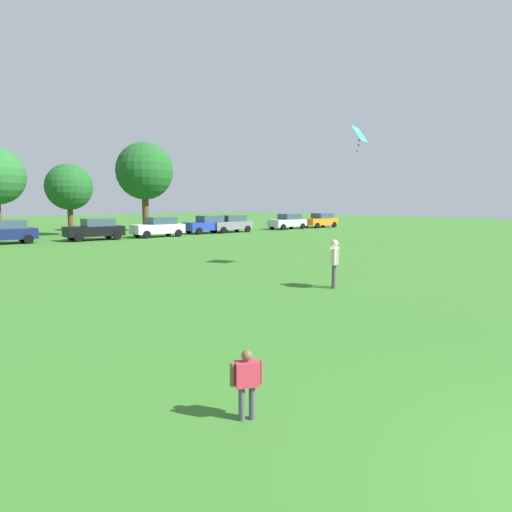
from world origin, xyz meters
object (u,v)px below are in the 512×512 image
Objects in this scene: parked_car_silver_7 at (288,221)px; tree_right at (69,187)px; kite at (359,136)px; child_kite_flyer at (247,378)px; parked_car_black_3 at (95,229)px; parked_car_orange_8 at (321,220)px; parked_car_white_4 at (159,227)px; tree_far_right at (144,171)px; parked_car_blue_5 at (208,224)px; parked_car_navy_2 at (4,232)px; parked_car_gray_6 at (231,224)px; adult_bystander at (334,259)px.

tree_right is (-21.38, 5.48, 3.40)m from parked_car_silver_7.
child_kite_flyer is at bearing -147.56° from kite.
parked_car_orange_8 is (26.83, 0.96, 0.00)m from parked_car_black_3.
kite reaches higher than parked_car_silver_7.
parked_car_white_4 is 0.48× the size of tree_far_right.
parked_car_white_4 and parked_car_silver_7 have the same top height.
parked_car_blue_5 is 15.83m from parked_car_orange_8.
parked_car_orange_8 is at bearing -20.17° from tree_far_right.
parked_car_navy_2 is 19.74m from parked_car_gray_6.
kite is at bearing 112.83° from parked_car_navy_2.
parked_car_navy_2 is (-9.73, 23.10, -4.89)m from kite.
parked_car_gray_6 is 0.48× the size of tree_far_right.
parked_car_blue_5 reaches higher than adult_bystander.
parked_car_black_3 is at bearing 2.86° from parked_car_gray_6.
tree_right is at bearing -52.21° from parked_car_white_4.
parked_car_navy_2 is 0.48× the size of tree_far_right.
parked_car_navy_2 is (2.68, 30.99, 0.28)m from child_kite_flyer.
tree_far_right is (2.73, 8.11, 5.18)m from parked_car_white_4.
parked_car_blue_5 is at bearing -27.03° from tree_right.
adult_bystander is 34.19m from tree_far_right.
adult_bystander is at bearing 76.13° from parked_car_white_4.
kite is (12.40, 7.88, 5.18)m from child_kite_flyer.
parked_car_white_4 is 1.00× the size of parked_car_silver_7.
kite is 0.27× the size of parked_car_silver_7.
parked_car_orange_8 is (27.59, 25.75, -0.12)m from adult_bystander.
parked_car_white_4 is (14.15, 30.00, 0.28)m from child_kite_flyer.
adult_bystander is at bearing 101.98° from parked_car_navy_2.
parked_car_black_3 is 11.03m from parked_car_blue_5.
child_kite_flyer is at bearing 45.75° from parked_car_silver_7.
adult_bystander is 37.74m from parked_car_orange_8.
tree_far_right reaches higher than parked_car_blue_5.
parked_car_black_3 is 1.00× the size of parked_car_blue_5.
parked_car_white_4 is 1.00× the size of parked_car_gray_6.
parked_car_gray_6 is at bearing 66.50° from kite.
parked_car_white_4 is (5.30, -0.25, 0.00)m from parked_car_black_3.
parked_car_black_3 and parked_car_orange_8 have the same top height.
tree_right is at bearing -23.11° from parked_car_gray_6.
tree_far_right is (16.88, 38.11, 5.46)m from child_kite_flyer.
tree_right is at bearing 101.09° from child_kite_flyer.
parked_car_silver_7 and parked_car_orange_8 have the same top height.
kite is 0.27× the size of parked_car_orange_8.
kite is at bearing 72.24° from parked_car_blue_5.
adult_bystander is 29.22m from parked_car_gray_6.
parked_car_blue_5 is at bearing 82.34° from child_kite_flyer.
parked_car_white_4 is at bearing -108.59° from tree_far_right.
parked_car_navy_2 is at bearing 62.44° from adult_bystander.
adult_bystander is at bearing 88.24° from parked_car_black_3.
parked_car_navy_2 is at bearing -6.85° from parked_car_black_3.
kite reaches higher than parked_car_black_3.
kite is at bearing 66.50° from parked_car_gray_6.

